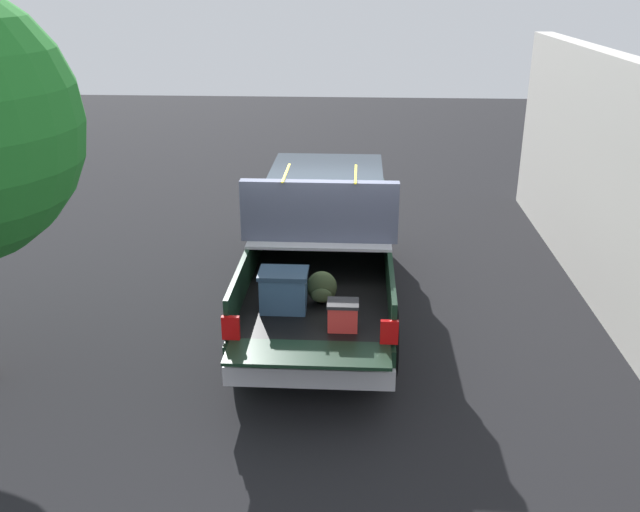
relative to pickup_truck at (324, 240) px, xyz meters
The scene contains 3 objects.
ground_plane 1.04m from the pickup_truck, behind, with size 40.00×40.00×0.00m, color black.
pickup_truck is the anchor object (origin of this frame).
building_facade 4.35m from the pickup_truck, 96.16° to the right, with size 11.65×0.36×3.62m, color silver.
Camera 1 is at (-9.39, -0.51, 4.65)m, focal length 38.81 mm.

